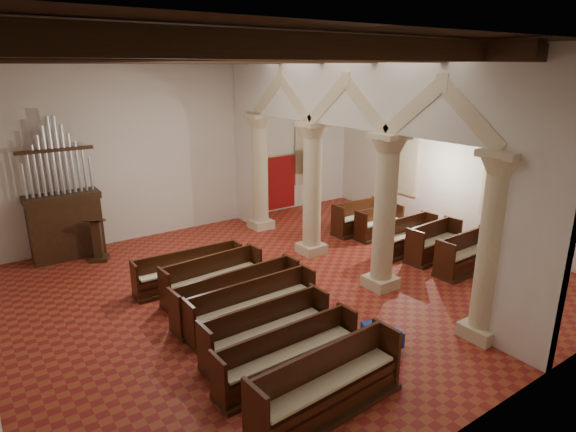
% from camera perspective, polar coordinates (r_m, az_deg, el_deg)
% --- Properties ---
extents(floor, '(14.00, 14.00, 0.00)m').
position_cam_1_polar(floor, '(13.09, 0.51, -8.02)').
color(floor, '#923920').
rests_on(floor, ground).
extents(ceiling, '(14.00, 14.00, 0.00)m').
position_cam_1_polar(ceiling, '(11.84, 0.59, 19.24)').
color(ceiling, black).
rests_on(ceiling, wall_back).
extents(wall_back, '(14.00, 0.02, 6.00)m').
position_cam_1_polar(wall_back, '(17.27, -11.20, 8.32)').
color(wall_back, silver).
rests_on(wall_back, floor).
extents(wall_front, '(14.00, 0.02, 6.00)m').
position_cam_1_polar(wall_front, '(8.19, 25.71, -2.98)').
color(wall_front, silver).
rests_on(wall_front, floor).
extents(wall_right, '(0.02, 12.00, 6.00)m').
position_cam_1_polar(wall_right, '(17.09, 20.22, 7.50)').
color(wall_right, silver).
rests_on(wall_right, floor).
extents(ceiling_beams, '(13.80, 11.80, 0.30)m').
position_cam_1_polar(ceiling_beams, '(11.83, 0.59, 18.37)').
color(ceiling_beams, '#361F11').
rests_on(ceiling_beams, wall_back).
extents(arcade, '(0.90, 11.90, 6.00)m').
position_cam_1_polar(arcade, '(13.12, 7.04, 8.24)').
color(arcade, beige).
rests_on(arcade, floor).
extents(window_right_a, '(0.03, 1.00, 2.20)m').
position_cam_1_polar(window_right_a, '(16.42, 24.13, 3.83)').
color(window_right_a, '#306E5B').
rests_on(window_right_a, wall_right).
extents(window_right_b, '(0.03, 1.00, 2.20)m').
position_cam_1_polar(window_right_b, '(18.72, 13.70, 6.35)').
color(window_right_b, '#306E5B').
rests_on(window_right_b, wall_right).
extents(window_back, '(1.00, 0.03, 2.20)m').
position_cam_1_polar(window_back, '(19.91, 2.30, 7.46)').
color(window_back, '#306E5B').
rests_on(window_back, wall_back).
extents(pipe_organ, '(2.10, 0.85, 4.40)m').
position_cam_1_polar(pipe_organ, '(15.89, -25.03, 0.21)').
color(pipe_organ, '#361F11').
rests_on(pipe_organ, floor).
extents(lectern, '(0.70, 0.75, 1.40)m').
position_cam_1_polar(lectern, '(15.47, -21.62, -2.90)').
color(lectern, '#341E10').
rests_on(lectern, floor).
extents(dossal_curtain, '(1.80, 0.07, 2.17)m').
position_cam_1_polar(dossal_curtain, '(19.21, -1.21, 3.96)').
color(dossal_curtain, '#9F1211').
rests_on(dossal_curtain, floor).
extents(processional_banner, '(0.59, 0.76, 2.59)m').
position_cam_1_polar(processional_banner, '(19.64, 2.44, 3.22)').
color(processional_banner, '#361F11').
rests_on(processional_banner, floor).
extents(hymnal_box_a, '(0.40, 0.36, 0.34)m').
position_cam_1_polar(hymnal_box_a, '(10.38, 12.43, -14.05)').
color(hymnal_box_a, navy).
rests_on(hymnal_box_a, floor).
extents(hymnal_box_b, '(0.40, 0.36, 0.32)m').
position_cam_1_polar(hymnal_box_b, '(10.61, 9.65, -13.19)').
color(hymnal_box_b, '#16269A').
rests_on(hymnal_box_b, floor).
extents(hymnal_box_c, '(0.36, 0.33, 0.29)m').
position_cam_1_polar(hymnal_box_c, '(11.82, -0.59, -9.63)').
color(hymnal_box_c, navy).
rests_on(hymnal_box_c, floor).
extents(tube_heater_a, '(1.10, 0.41, 0.11)m').
position_cam_1_polar(tube_heater_a, '(9.41, 8.11, -18.20)').
color(tube_heater_a, white).
rests_on(tube_heater_a, floor).
extents(tube_heater_b, '(1.14, 0.13, 0.11)m').
position_cam_1_polar(tube_heater_b, '(9.24, 6.64, -18.88)').
color(tube_heater_b, white).
rests_on(tube_heater_b, floor).
extents(nave_pew_0, '(2.98, 0.91, 1.14)m').
position_cam_1_polar(nave_pew_0, '(8.60, 4.70, -20.15)').
color(nave_pew_0, '#361F11').
rests_on(nave_pew_0, floor).
extents(nave_pew_1, '(3.01, 0.71, 0.98)m').
position_cam_1_polar(nave_pew_1, '(9.40, 0.07, -16.83)').
color(nave_pew_1, '#361F11').
rests_on(nave_pew_1, floor).
extents(nave_pew_2, '(2.77, 0.76, 1.08)m').
position_cam_1_polar(nave_pew_2, '(10.01, -2.53, -14.30)').
color(nave_pew_2, '#361F11').
rests_on(nave_pew_2, floor).
extents(nave_pew_3, '(3.14, 0.73, 1.03)m').
position_cam_1_polar(nave_pew_3, '(11.03, -4.14, -11.23)').
color(nave_pew_3, '#361F11').
rests_on(nave_pew_3, floor).
extents(nave_pew_4, '(3.26, 0.87, 1.05)m').
position_cam_1_polar(nave_pew_4, '(11.51, -5.90, -9.96)').
color(nave_pew_4, '#361F11').
rests_on(nave_pew_4, floor).
extents(nave_pew_5, '(2.68, 0.86, 1.06)m').
position_cam_1_polar(nave_pew_5, '(12.42, -8.85, -7.93)').
color(nave_pew_5, '#361F11').
rests_on(nave_pew_5, floor).
extents(nave_pew_6, '(2.93, 0.76, 0.98)m').
position_cam_1_polar(nave_pew_6, '(13.09, -11.60, -6.84)').
color(nave_pew_6, '#361F11').
rests_on(nave_pew_6, floor).
extents(aisle_pew_0, '(2.14, 0.81, 1.11)m').
position_cam_1_polar(aisle_pew_0, '(14.61, 20.35, -4.79)').
color(aisle_pew_0, '#361F11').
rests_on(aisle_pew_0, floor).
extents(aisle_pew_1, '(2.01, 0.87, 1.11)m').
position_cam_1_polar(aisle_pew_1, '(15.24, 16.85, -3.53)').
color(aisle_pew_1, '#361F11').
rests_on(aisle_pew_1, floor).
extents(aisle_pew_2, '(2.22, 0.83, 1.10)m').
position_cam_1_polar(aisle_pew_2, '(15.56, 13.91, -2.87)').
color(aisle_pew_2, '#361F11').
rests_on(aisle_pew_2, floor).
extents(aisle_pew_3, '(1.77, 0.70, 1.03)m').
position_cam_1_polar(aisle_pew_3, '(16.69, 10.74, -1.34)').
color(aisle_pew_3, '#361F11').
rests_on(aisle_pew_3, floor).
extents(aisle_pew_4, '(1.94, 0.78, 1.12)m').
position_cam_1_polar(aisle_pew_4, '(17.02, 8.32, -0.75)').
color(aisle_pew_4, '#361F11').
rests_on(aisle_pew_4, floor).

